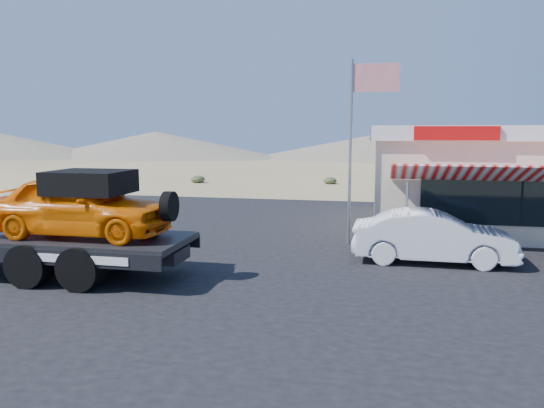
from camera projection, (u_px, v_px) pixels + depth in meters
The scene contains 7 objects.
ground at pixel (162, 270), 14.35m from camera, with size 120.00×120.00×0.00m, color olive.
asphalt_lot at pixel (260, 249), 16.84m from camera, with size 32.00×24.00×0.02m, color black.
tow_truck at pixel (8, 212), 13.95m from camera, with size 9.10×2.70×3.04m.
white_sedan at pixel (433, 237), 15.07m from camera, with size 1.57×4.50×1.48m, color silver.
jerky_store at pixel (508, 176), 20.58m from camera, with size 10.40×9.97×3.90m.
flagpole at pixel (358, 130), 17.15m from camera, with size 1.55×0.10×6.00m.
distant_hills at pixel (265, 144), 69.50m from camera, with size 126.00×48.00×4.20m.
Camera 1 is at (5.84, -13.02, 3.79)m, focal length 35.00 mm.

